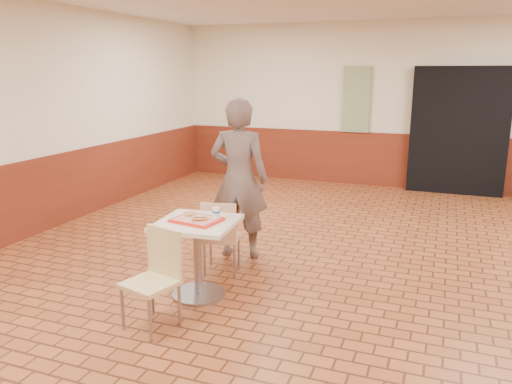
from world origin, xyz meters
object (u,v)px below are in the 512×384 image
(chair_main_front, at_px, (156,273))
(long_john_donut, at_px, (200,218))
(main_table, at_px, (198,246))
(paper_cup, at_px, (216,212))
(serving_tray, at_px, (197,220))
(customer, at_px, (239,179))
(ring_donut, at_px, (190,213))
(chair_main_back, at_px, (220,233))

(chair_main_front, distance_m, long_john_donut, 0.68)
(main_table, height_order, long_john_donut, long_john_donut)
(long_john_donut, xyz_separation_m, paper_cup, (0.09, 0.16, 0.03))
(long_john_donut, bearing_deg, serving_tray, 140.80)
(customer, height_order, ring_donut, customer)
(chair_main_back, xyz_separation_m, paper_cup, (0.17, -0.46, 0.37))
(customer, bearing_deg, chair_main_back, 84.72)
(customer, relative_size, ring_donut, 17.18)
(chair_main_front, bearing_deg, paper_cup, 89.08)
(chair_main_front, height_order, long_john_donut, chair_main_front)
(chair_main_back, xyz_separation_m, serving_tray, (0.03, -0.57, 0.31))
(chair_main_front, height_order, ring_donut, chair_main_front)
(serving_tray, bearing_deg, chair_main_back, 92.80)
(ring_donut, bearing_deg, paper_cup, 8.71)
(main_table, relative_size, customer, 0.41)
(main_table, distance_m, long_john_donut, 0.30)
(serving_tray, height_order, long_john_donut, long_john_donut)
(chair_main_back, height_order, customer, customer)
(chair_main_back, height_order, paper_cup, paper_cup)
(main_table, distance_m, chair_main_front, 0.63)
(customer, bearing_deg, main_table, 84.86)
(long_john_donut, relative_size, paper_cup, 1.73)
(chair_main_front, distance_m, paper_cup, 0.85)
(chair_main_back, distance_m, paper_cup, 0.62)
(main_table, height_order, paper_cup, paper_cup)
(chair_main_back, height_order, serving_tray, chair_main_back)
(main_table, height_order, chair_main_front, chair_main_front)
(chair_main_front, relative_size, customer, 0.46)
(customer, bearing_deg, serving_tray, 84.86)
(customer, bearing_deg, paper_cup, 93.19)
(customer, height_order, serving_tray, customer)
(main_table, bearing_deg, ring_donut, 145.14)
(main_table, relative_size, paper_cup, 8.24)
(main_table, relative_size, chair_main_front, 0.89)
(chair_main_back, bearing_deg, chair_main_front, 74.03)
(chair_main_front, relative_size, serving_tray, 1.97)
(serving_tray, height_order, ring_donut, ring_donut)
(main_table, bearing_deg, chair_main_back, 92.80)
(main_table, relative_size, serving_tray, 1.76)
(main_table, height_order, chair_main_back, chair_main_back)
(chair_main_front, xyz_separation_m, long_john_donut, (0.12, 0.58, 0.33))
(chair_main_back, xyz_separation_m, customer, (-0.03, 0.57, 0.47))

